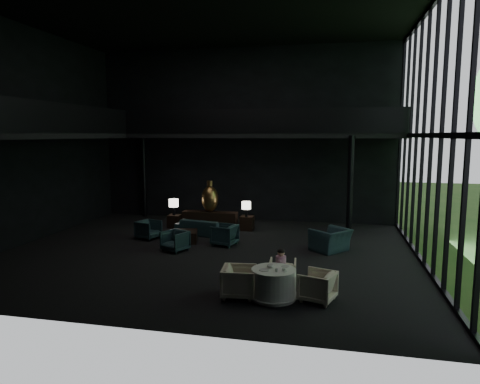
% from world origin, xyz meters
% --- Properties ---
extents(floor, '(14.00, 12.00, 0.02)m').
position_xyz_m(floor, '(0.00, 0.00, 0.00)').
color(floor, black).
rests_on(floor, ground).
extents(ceiling, '(14.00, 12.00, 0.02)m').
position_xyz_m(ceiling, '(0.00, 0.00, 8.00)').
color(ceiling, black).
rests_on(ceiling, ground).
extents(wall_back, '(14.00, 0.04, 8.00)m').
position_xyz_m(wall_back, '(0.00, 6.00, 4.00)').
color(wall_back, black).
rests_on(wall_back, ground).
extents(wall_front, '(14.00, 0.04, 8.00)m').
position_xyz_m(wall_front, '(0.00, -6.00, 4.00)').
color(wall_front, black).
rests_on(wall_front, ground).
extents(wall_left, '(0.04, 12.00, 8.00)m').
position_xyz_m(wall_left, '(-7.00, 0.00, 4.00)').
color(wall_left, black).
rests_on(wall_left, ground).
extents(curtain_wall, '(0.20, 12.00, 8.00)m').
position_xyz_m(curtain_wall, '(6.95, 0.00, 4.00)').
color(curtain_wall, black).
rests_on(curtain_wall, ground).
extents(mezzanine_left, '(2.00, 12.00, 0.25)m').
position_xyz_m(mezzanine_left, '(-6.00, 0.00, 4.00)').
color(mezzanine_left, black).
rests_on(mezzanine_left, wall_left).
extents(mezzanine_back, '(12.00, 2.00, 0.25)m').
position_xyz_m(mezzanine_back, '(1.00, 5.00, 4.00)').
color(mezzanine_back, black).
rests_on(mezzanine_back, wall_back).
extents(railing_left, '(0.06, 12.00, 1.00)m').
position_xyz_m(railing_left, '(-5.00, 0.00, 4.60)').
color(railing_left, black).
rests_on(railing_left, mezzanine_left).
extents(railing_back, '(12.00, 0.06, 1.00)m').
position_xyz_m(railing_back, '(1.00, 4.00, 4.60)').
color(railing_back, black).
rests_on(railing_back, mezzanine_back).
extents(column_nw, '(0.24, 0.24, 4.00)m').
position_xyz_m(column_nw, '(-5.00, 5.70, 2.00)').
color(column_nw, black).
rests_on(column_nw, floor).
extents(column_ne, '(0.24, 0.24, 4.00)m').
position_xyz_m(column_ne, '(4.80, 4.00, 2.00)').
color(column_ne, black).
rests_on(column_ne, floor).
extents(console, '(2.36, 0.54, 0.75)m').
position_xyz_m(console, '(-1.00, 3.56, 0.38)').
color(console, black).
rests_on(console, floor).
extents(bronze_urn, '(0.71, 0.71, 1.33)m').
position_xyz_m(bronze_urn, '(-1.00, 3.57, 1.32)').
color(bronze_urn, '#B1903C').
rests_on(bronze_urn, console).
extents(side_table_left, '(0.51, 0.51, 0.56)m').
position_xyz_m(side_table_left, '(-2.60, 3.51, 0.28)').
color(side_table_left, black).
rests_on(side_table_left, floor).
extents(table_lamp_left, '(0.42, 0.42, 0.70)m').
position_xyz_m(table_lamp_left, '(-2.60, 3.46, 1.06)').
color(table_lamp_left, black).
rests_on(table_lamp_left, side_table_left).
extents(side_table_right, '(0.55, 0.55, 0.60)m').
position_xyz_m(side_table_right, '(0.60, 3.69, 0.30)').
color(side_table_right, black).
rests_on(side_table_right, floor).
extents(table_lamp_right, '(0.39, 0.39, 0.65)m').
position_xyz_m(table_lamp_right, '(0.60, 3.50, 1.07)').
color(table_lamp_right, black).
rests_on(table_lamp_right, side_table_right).
extents(sofa, '(2.32, 1.04, 0.87)m').
position_xyz_m(sofa, '(-1.00, 2.47, 0.44)').
color(sofa, black).
rests_on(sofa, floor).
extents(lounge_armchair_west, '(0.94, 0.97, 0.81)m').
position_xyz_m(lounge_armchair_west, '(-2.86, 1.37, 0.40)').
color(lounge_armchair_west, '#1C3343').
rests_on(lounge_armchair_west, floor).
extents(lounge_armchair_east, '(1.00, 1.04, 0.91)m').
position_xyz_m(lounge_armchair_east, '(0.28, 1.03, 0.46)').
color(lounge_armchair_east, black).
rests_on(lounge_armchair_east, floor).
extents(lounge_armchair_south, '(1.00, 0.97, 0.79)m').
position_xyz_m(lounge_armchair_south, '(-1.20, -0.09, 0.40)').
color(lounge_armchair_south, '#1B292F').
rests_on(lounge_armchair_south, floor).
extents(window_armchair, '(1.53, 1.59, 1.17)m').
position_xyz_m(window_armchair, '(4.08, 1.04, 0.59)').
color(window_armchair, '#192934').
rests_on(window_armchair, floor).
extents(coffee_table, '(1.14, 1.14, 0.41)m').
position_xyz_m(coffee_table, '(-1.32, 1.21, 0.21)').
color(coffee_table, black).
rests_on(coffee_table, floor).
extents(dining_table, '(1.25, 1.25, 0.75)m').
position_xyz_m(dining_table, '(2.74, -3.71, 0.33)').
color(dining_table, white).
rests_on(dining_table, floor).
extents(dining_chair_north, '(0.71, 0.67, 0.69)m').
position_xyz_m(dining_chair_north, '(2.84, -2.61, 0.35)').
color(dining_chair_north, beige).
rests_on(dining_chair_north, floor).
extents(dining_chair_east, '(0.98, 1.01, 0.84)m').
position_xyz_m(dining_chair_east, '(3.80, -3.63, 0.42)').
color(dining_chair_east, silver).
rests_on(dining_chair_east, floor).
extents(dining_chair_west, '(0.92, 0.97, 0.92)m').
position_xyz_m(dining_chair_west, '(1.88, -3.76, 0.46)').
color(dining_chair_west, beige).
rests_on(dining_chair_west, floor).
extents(child, '(0.27, 0.27, 0.58)m').
position_xyz_m(child, '(2.82, -2.83, 0.74)').
color(child, '#EEB7C8').
rests_on(child, dining_chair_north).
extents(plate_a, '(0.31, 0.31, 0.02)m').
position_xyz_m(plate_a, '(2.53, -3.85, 0.76)').
color(plate_a, white).
rests_on(plate_a, dining_table).
extents(plate_b, '(0.24, 0.24, 0.01)m').
position_xyz_m(plate_b, '(3.00, -3.45, 0.76)').
color(plate_b, white).
rests_on(plate_b, dining_table).
extents(saucer, '(0.17, 0.17, 0.01)m').
position_xyz_m(saucer, '(3.02, -3.84, 0.76)').
color(saucer, white).
rests_on(saucer, dining_table).
extents(coffee_cup, '(0.11, 0.11, 0.06)m').
position_xyz_m(coffee_cup, '(3.00, -3.80, 0.79)').
color(coffee_cup, white).
rests_on(coffee_cup, saucer).
extents(cereal_bowl, '(0.18, 0.18, 0.09)m').
position_xyz_m(cereal_bowl, '(2.65, -3.61, 0.79)').
color(cereal_bowl, white).
rests_on(cereal_bowl, dining_table).
extents(cream_pot, '(0.06, 0.06, 0.07)m').
position_xyz_m(cream_pot, '(2.83, -3.90, 0.79)').
color(cream_pot, '#99999E').
rests_on(cream_pot, dining_table).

